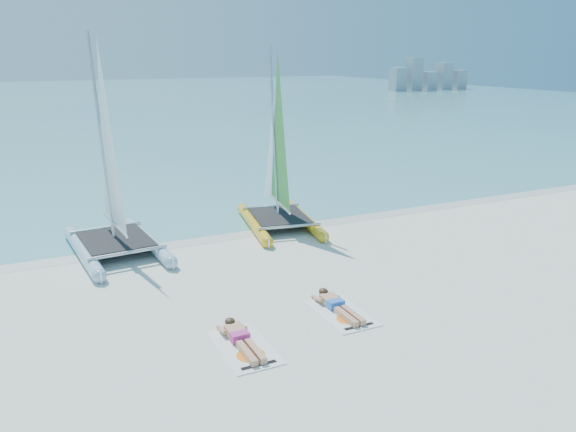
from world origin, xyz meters
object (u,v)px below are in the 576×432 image
catamaran_yellow (276,168)px  sunbather_a (241,338)px  catamaran_blue (111,188)px  towel_a (244,347)px  towel_b (341,313)px  sunbather_b (337,305)px

catamaran_yellow → sunbather_a: (-4.08, -7.30, -1.79)m
catamaran_blue → towel_a: size_ratio=3.47×
sunbather_a → towel_b: (2.52, 0.32, -0.11)m
towel_b → catamaran_blue: bearing=121.2°
sunbather_b → catamaran_blue: bearing=122.0°
catamaran_blue → towel_b: (3.87, -6.39, -1.91)m
sunbather_b → towel_a: bearing=-164.4°
towel_b → catamaran_yellow: bearing=77.3°
towel_a → sunbather_b: bearing=15.6°
catamaran_blue → sunbather_a: bearing=-83.2°
towel_a → sunbather_a: (0.00, 0.19, 0.11)m
towel_a → towel_b: 2.57m
catamaran_blue → catamaran_yellow: size_ratio=1.06×
catamaran_yellow → towel_b: 7.40m
sunbather_a → towel_a: bearing=-90.0°
towel_b → sunbather_a: bearing=-172.8°
towel_a → sunbather_b: sunbather_b is taller
towel_a → towel_b: bearing=11.4°
catamaran_yellow → sunbather_a: size_ratio=3.51×
catamaran_blue → catamaran_yellow: bearing=1.5°
catamaran_yellow → sunbather_b: 7.19m
catamaran_yellow → sunbather_a: catamaran_yellow is taller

